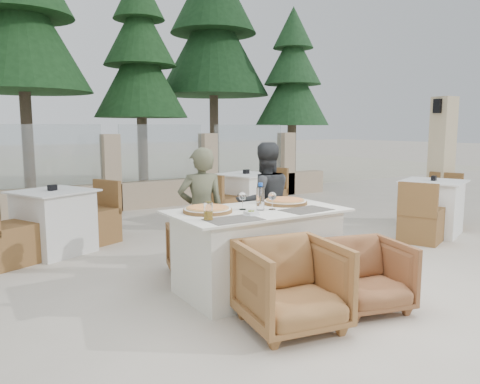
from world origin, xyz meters
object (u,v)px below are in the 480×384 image
wine_glass_centre (243,200)px  pizza_right (285,201)px  beer_glass_left (208,211)px  bg_table_c (432,207)px  bg_table_a (54,222)px  dining_table (257,250)px  armchair_near_left (291,285)px  armchair_near_right (366,275)px  beer_glass_right (260,196)px  armchair_far_right (265,237)px  wine_glass_near (272,200)px  diner_left (201,212)px  water_bottle (260,196)px  diner_right (265,203)px  olive_dish (251,213)px  bg_table_b (246,197)px  pizza_left (208,209)px  armchair_far_left (198,250)px

wine_glass_centre → pizza_right: bearing=5.2°
beer_glass_left → bg_table_c: bearing=11.4°
bg_table_a → dining_table: bearing=-85.4°
pizza_right → bg_table_c: pizza_right is taller
beer_glass_left → armchair_near_left: size_ratio=0.20×
armchair_near_right → bg_table_a: bg_table_a is taller
dining_table → beer_glass_right: bearing=52.0°
wine_glass_centre → armchair_near_right: (0.64, -0.94, -0.57)m
dining_table → beer_glass_right: 0.60m
armchair_near_right → armchair_far_right: bearing=100.6°
wine_glass_near → diner_left: bearing=113.5°
water_bottle → wine_glass_near: water_bottle is taller
armchair_near_left → diner_right: (0.85, 1.57, 0.34)m
olive_dish → bg_table_b: (1.92, 3.07, -0.41)m
pizza_left → beer_glass_right: bearing=14.1°
wine_glass_centre → armchair_near_left: size_ratio=0.25×
pizza_right → water_bottle: 0.44m
pizza_right → armchair_far_left: 1.04m
armchair_near_left → bg_table_c: (3.70, 1.45, 0.05)m
beer_glass_left → bg_table_c: beer_glass_left is taller
pizza_left → wine_glass_centre: bearing=-9.0°
pizza_right → armchair_far_left: bearing=139.6°
armchair_far_left → bg_table_b: size_ratio=0.36×
wine_glass_near → armchair_far_left: 1.05m
water_bottle → beer_glass_left: size_ratio=1.68×
olive_dish → armchair_far_right: bearing=49.7°
bg_table_a → wine_glass_near: bearing=-83.9°
water_bottle → bg_table_a: size_ratio=0.15×
pizza_left → bg_table_c: pizza_left is taller
beer_glass_left → bg_table_b: beer_glass_left is taller
pizza_right → diner_right: (0.19, 0.62, -0.12)m
bg_table_a → bg_table_b: 3.11m
wine_glass_near → olive_dish: wine_glass_near is taller
beer_glass_left → beer_glass_right: 0.98m
diner_left → bg_table_a: 2.05m
armchair_far_right → armchair_near_left: armchair_near_left is taller
dining_table → olive_dish: (-0.19, -0.20, 0.41)m
dining_table → armchair_near_right: 1.01m
bg_table_c → pizza_left: bearing=164.4°
armchair_near_left → diner_right: diner_right is taller
diner_left → armchair_near_right: bearing=130.0°
wine_glass_centre → armchair_near_left: (-0.13, -0.90, -0.53)m
beer_glass_left → diner_left: size_ratio=0.11×
pizza_right → diner_left: diner_left is taller
armchair_far_left → bg_table_c: bg_table_c is taller
wine_glass_centre → armchair_far_right: 1.19m
olive_dish → pizza_left: bearing=127.9°
pizza_left → bg_table_a: 2.47m
armchair_near_left → diner_left: bearing=98.5°
olive_dish → armchair_far_left: olive_dish is taller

